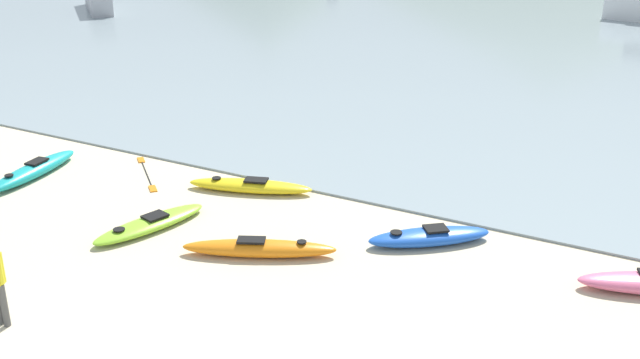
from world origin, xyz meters
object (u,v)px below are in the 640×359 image
object	(u,v)px
kayak_on_sand_1	(250,186)
moored_boat_0	(98,0)
kayak_on_sand_5	(150,224)
kayak_on_sand_3	(429,236)
kayak_on_sand_0	(34,170)
loose_paddle	(147,174)
kayak_on_sand_2	(259,248)

from	to	relation	value
kayak_on_sand_1	moored_boat_0	bearing A→B (deg)	141.02
kayak_on_sand_5	kayak_on_sand_3	bearing A→B (deg)	22.07
kayak_on_sand_3	kayak_on_sand_5	bearing A→B (deg)	-157.93
kayak_on_sand_1	kayak_on_sand_3	world-z (taller)	kayak_on_sand_3
kayak_on_sand_3	kayak_on_sand_5	size ratio (longest dim) A/B	0.86
kayak_on_sand_0	loose_paddle	xyz separation A→B (m)	(2.59, 1.62, -0.17)
loose_paddle	kayak_on_sand_1	bearing A→B (deg)	6.17
kayak_on_sand_2	kayak_on_sand_3	size ratio (longest dim) A/B	1.24
loose_paddle	kayak_on_sand_2	bearing A→B (deg)	-25.52
kayak_on_sand_1	loose_paddle	distance (m)	3.24
kayak_on_sand_0	loose_paddle	bearing A→B (deg)	32.00
kayak_on_sand_3	moored_boat_0	size ratio (longest dim) A/B	0.50
kayak_on_sand_5	kayak_on_sand_0	bearing A→B (deg)	168.09
kayak_on_sand_2	moored_boat_0	distance (m)	35.48
kayak_on_sand_0	kayak_on_sand_3	xyz separation A→B (m)	(11.02, 1.36, -0.01)
moored_boat_0	kayak_on_sand_2	bearing A→B (deg)	-40.43
kayak_on_sand_2	kayak_on_sand_3	bearing A→B (deg)	37.65
kayak_on_sand_0	kayak_on_sand_5	bearing A→B (deg)	-11.91
kayak_on_sand_5	loose_paddle	world-z (taller)	kayak_on_sand_5
kayak_on_sand_5	moored_boat_0	bearing A→B (deg)	136.14
kayak_on_sand_3	kayak_on_sand_5	xyz separation A→B (m)	(-5.98, -2.42, -0.04)
moored_boat_0	kayak_on_sand_0	bearing A→B (deg)	-49.24
kayak_on_sand_2	moored_boat_0	xyz separation A→B (m)	(-27.01, 23.01, 0.53)
kayak_on_sand_1	moored_boat_0	xyz separation A→B (m)	(-24.81, 20.08, 0.55)
kayak_on_sand_0	kayak_on_sand_3	size ratio (longest dim) A/B	1.28
kayak_on_sand_5	moored_boat_0	size ratio (longest dim) A/B	0.59
kayak_on_sand_1	kayak_on_sand_0	bearing A→B (deg)	-161.30
kayak_on_sand_0	kayak_on_sand_1	distance (m)	6.14
kayak_on_sand_0	kayak_on_sand_1	bearing A→B (deg)	18.70
kayak_on_sand_0	kayak_on_sand_5	xyz separation A→B (m)	(5.04, -1.06, -0.05)
kayak_on_sand_0	kayak_on_sand_5	size ratio (longest dim) A/B	1.10
kayak_on_sand_3	loose_paddle	distance (m)	8.43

